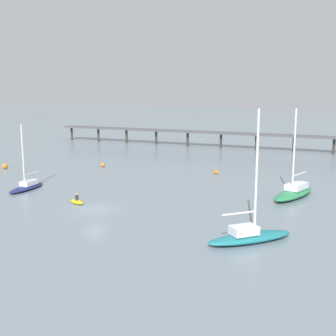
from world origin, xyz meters
TOP-DOWN VIEW (x-y plane):
  - ground_plane at (0.00, 0.00)m, footprint 400.00×400.00m
  - pier at (10.36, 50.77)m, footprint 82.42×8.14m
  - sailboat_navy at (-12.96, 3.89)m, footprint 2.40×6.27m
  - sailboat_green at (17.79, 14.52)m, footprint 4.40×8.76m
  - sailboat_teal at (17.34, -2.57)m, footprint 6.78×7.21m
  - dinghy_yellow at (-3.25, 1.25)m, footprint 2.47×1.95m
  - mooring_buoy_mid at (4.91, 23.60)m, footprint 0.63×0.63m
  - mooring_buoy_inner at (-13.26, 21.05)m, footprint 0.69×0.69m
  - mooring_buoy_outer at (-26.16, 13.12)m, footprint 0.84×0.84m

SIDE VIEW (x-z plane):
  - ground_plane at x=0.00m, z-range 0.00..0.00m
  - dinghy_yellow at x=-3.25m, z-range -0.35..0.79m
  - mooring_buoy_mid at x=4.91m, z-range 0.00..0.63m
  - mooring_buoy_inner at x=-13.26m, z-range 0.00..0.69m
  - mooring_buoy_outer at x=-26.16m, z-range 0.00..0.84m
  - sailboat_navy at x=-12.96m, z-range -3.55..4.61m
  - sailboat_teal at x=17.34m, z-range -4.85..6.20m
  - sailboat_green at x=17.79m, z-range -4.46..5.83m
  - pier at x=10.36m, z-range 0.32..6.61m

